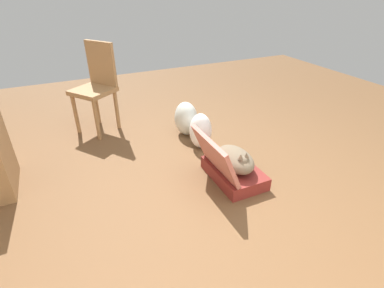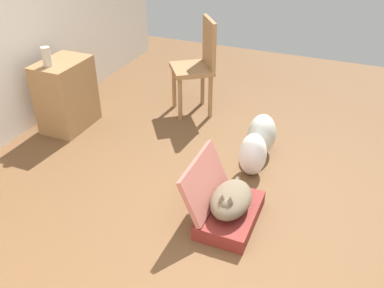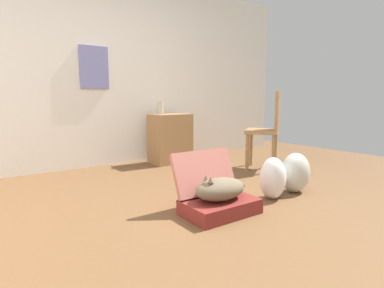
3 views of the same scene
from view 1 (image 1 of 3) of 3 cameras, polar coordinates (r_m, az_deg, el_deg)
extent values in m
plane|color=brown|center=(2.61, 7.03, -8.44)|extent=(7.68, 7.68, 0.00)
cube|color=maroon|center=(2.70, 8.11, -5.52)|extent=(0.58, 0.38, 0.12)
cube|color=#B26356|center=(2.47, 4.45, -2.17)|extent=(0.58, 0.18, 0.36)
ellipsoid|color=brown|center=(2.62, 8.33, -2.91)|extent=(0.44, 0.28, 0.17)
sphere|color=brown|center=(2.52, 9.86, -3.53)|extent=(0.10, 0.10, 0.10)
cone|color=brown|center=(2.50, 10.53, -2.13)|extent=(0.05, 0.05, 0.05)
cone|color=brown|center=(2.47, 9.43, -2.43)|extent=(0.05, 0.05, 0.05)
cylinder|color=brown|center=(2.76, 5.35, -1.91)|extent=(0.20, 0.03, 0.07)
ellipsoid|color=white|center=(3.10, 1.67, 2.57)|extent=(0.25, 0.23, 0.38)
ellipsoid|color=silver|center=(3.37, -1.16, 4.96)|extent=(0.32, 0.25, 0.39)
cylinder|color=olive|center=(3.63, -21.62, 5.36)|extent=(0.04, 0.04, 0.47)
cylinder|color=olive|center=(3.40, -17.99, 4.41)|extent=(0.04, 0.04, 0.47)
cylinder|color=olive|center=(3.82, -18.04, 7.20)|extent=(0.04, 0.04, 0.47)
cylinder|color=olive|center=(3.60, -14.38, 6.39)|extent=(0.04, 0.04, 0.47)
cube|color=olive|center=(3.52, -18.67, 9.74)|extent=(0.57, 0.57, 0.05)
cube|color=olive|center=(3.57, -17.24, 14.72)|extent=(0.34, 0.26, 0.48)
camera|label=2|loc=(1.99, 85.64, 19.33)|focal=38.40mm
camera|label=3|loc=(3.15, 57.56, 2.94)|focal=28.91mm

